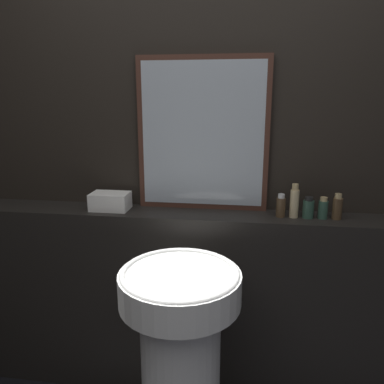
{
  "coord_description": "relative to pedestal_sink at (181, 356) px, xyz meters",
  "views": [
    {
      "loc": [
        0.31,
        -0.36,
        1.51
      ],
      "look_at": [
        0.08,
        1.24,
        1.1
      ],
      "focal_mm": 35.0,
      "sensor_mm": 36.0,
      "label": 1
    }
  ],
  "objects": [
    {
      "name": "towel_stack",
      "position": [
        -0.42,
        0.44,
        0.51
      ],
      "size": [
        0.19,
        0.12,
        0.08
      ],
      "color": "white",
      "rests_on": "vanity_counter"
    },
    {
      "name": "mirror",
      "position": [
        0.02,
        0.53,
        0.83
      ],
      "size": [
        0.63,
        0.03,
        0.73
      ],
      "color": "#47281E",
      "rests_on": "vanity_counter"
    },
    {
      "name": "conditioner_bottle",
      "position": [
        0.46,
        0.44,
        0.54
      ],
      "size": [
        0.04,
        0.04,
        0.16
      ],
      "color": "#C6B284",
      "rests_on": "vanity_counter"
    },
    {
      "name": "lotion_bottle",
      "position": [
        0.53,
        0.44,
        0.51
      ],
      "size": [
        0.05,
        0.05,
        0.1
      ],
      "color": "#2D4C3D",
      "rests_on": "vanity_counter"
    },
    {
      "name": "shampoo_bottle",
      "position": [
        0.4,
        0.44,
        0.52
      ],
      "size": [
        0.04,
        0.04,
        0.11
      ],
      "color": "#4C3823",
      "rests_on": "vanity_counter"
    },
    {
      "name": "hand_soap_bottle",
      "position": [
        0.65,
        0.44,
        0.52
      ],
      "size": [
        0.04,
        0.04,
        0.12
      ],
      "color": "#4C3823",
      "rests_on": "vanity_counter"
    },
    {
      "name": "body_wash_bottle",
      "position": [
        0.59,
        0.44,
        0.51
      ],
      "size": [
        0.04,
        0.04,
        0.1
      ],
      "color": "#2D4C3D",
      "rests_on": "vanity_counter"
    },
    {
      "name": "pedestal_sink",
      "position": [
        0.0,
        0.0,
        0.0
      ],
      "size": [
        0.47,
        0.47,
        0.88
      ],
      "color": "white",
      "rests_on": "ground_plane"
    },
    {
      "name": "wall_back",
      "position": [
        -0.08,
        0.58,
        0.74
      ],
      "size": [
        8.0,
        0.06,
        2.5
      ],
      "color": "black",
      "rests_on": "ground_plane"
    },
    {
      "name": "vanity_counter",
      "position": [
        -0.08,
        0.44,
        -0.02
      ],
      "size": [
        2.25,
        0.22,
        0.97
      ],
      "color": "black",
      "rests_on": "ground_plane"
    }
  ]
}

